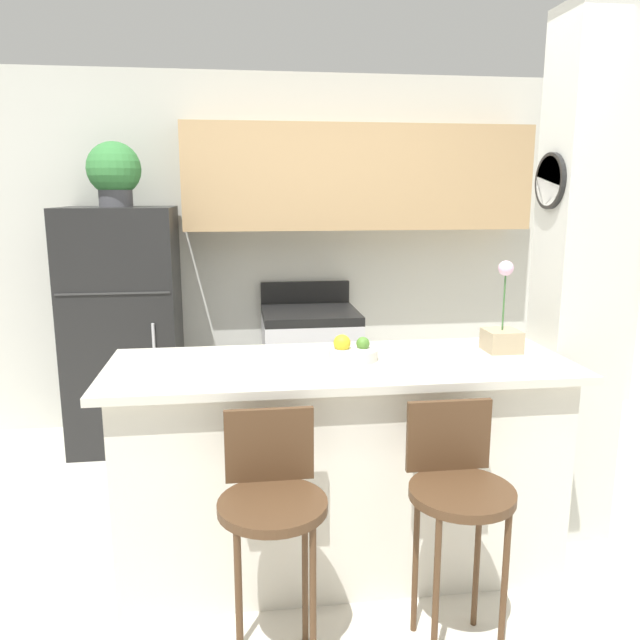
{
  "coord_description": "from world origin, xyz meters",
  "views": [
    {
      "loc": [
        -0.45,
        -2.63,
        1.73
      ],
      "look_at": [
        0.0,
        0.69,
        1.03
      ],
      "focal_mm": 35.0,
      "sensor_mm": 36.0,
      "label": 1
    }
  ],
  "objects_px": {
    "refrigerator": "(124,329)",
    "bar_stool_left": "(272,504)",
    "orchid_vase": "(502,332)",
    "trash_bin": "(214,423)",
    "stove_range": "(310,372)",
    "bar_stool_right": "(458,492)",
    "fruit_bowl": "(352,352)",
    "potted_plant_on_fridge": "(114,172)"
  },
  "relations": [
    {
      "from": "refrigerator",
      "to": "trash_bin",
      "type": "xyz_separation_m",
      "value": [
        0.58,
        -0.21,
        -0.62
      ]
    },
    {
      "from": "bar_stool_right",
      "to": "potted_plant_on_fridge",
      "type": "bearing_deg",
      "value": 125.07
    },
    {
      "from": "bar_stool_left",
      "to": "potted_plant_on_fridge",
      "type": "distance_m",
      "value": 2.67
    },
    {
      "from": "potted_plant_on_fridge",
      "to": "trash_bin",
      "type": "height_order",
      "value": "potted_plant_on_fridge"
    },
    {
      "from": "stove_range",
      "to": "trash_bin",
      "type": "relative_size",
      "value": 2.82
    },
    {
      "from": "refrigerator",
      "to": "bar_stool_right",
      "type": "bearing_deg",
      "value": -54.93
    },
    {
      "from": "refrigerator",
      "to": "bar_stool_left",
      "type": "xyz_separation_m",
      "value": [
        0.87,
        -2.22,
        -0.18
      ]
    },
    {
      "from": "bar_stool_right",
      "to": "fruit_bowl",
      "type": "height_order",
      "value": "fruit_bowl"
    },
    {
      "from": "refrigerator",
      "to": "bar_stool_left",
      "type": "bearing_deg",
      "value": -68.6
    },
    {
      "from": "trash_bin",
      "to": "refrigerator",
      "type": "bearing_deg",
      "value": 160.13
    },
    {
      "from": "stove_range",
      "to": "orchid_vase",
      "type": "distance_m",
      "value": 1.82
    },
    {
      "from": "bar_stool_left",
      "to": "fruit_bowl",
      "type": "distance_m",
      "value": 0.83
    },
    {
      "from": "potted_plant_on_fridge",
      "to": "fruit_bowl",
      "type": "height_order",
      "value": "potted_plant_on_fridge"
    },
    {
      "from": "orchid_vase",
      "to": "fruit_bowl",
      "type": "distance_m",
      "value": 0.73
    },
    {
      "from": "bar_stool_left",
      "to": "bar_stool_right",
      "type": "distance_m",
      "value": 0.69
    },
    {
      "from": "refrigerator",
      "to": "stove_range",
      "type": "bearing_deg",
      "value": 0.2
    },
    {
      "from": "bar_stool_right",
      "to": "trash_bin",
      "type": "height_order",
      "value": "bar_stool_right"
    },
    {
      "from": "fruit_bowl",
      "to": "trash_bin",
      "type": "height_order",
      "value": "fruit_bowl"
    },
    {
      "from": "refrigerator",
      "to": "potted_plant_on_fridge",
      "type": "xyz_separation_m",
      "value": [
        -0.0,
        0.0,
        1.04
      ]
    },
    {
      "from": "bar_stool_left",
      "to": "bar_stool_right",
      "type": "xyz_separation_m",
      "value": [
        0.69,
        0.0,
        0.0
      ]
    },
    {
      "from": "stove_range",
      "to": "bar_stool_left",
      "type": "xyz_separation_m",
      "value": [
        -0.4,
        -2.22,
        0.17
      ]
    },
    {
      "from": "refrigerator",
      "to": "potted_plant_on_fridge",
      "type": "bearing_deg",
      "value": 119.66
    },
    {
      "from": "potted_plant_on_fridge",
      "to": "orchid_vase",
      "type": "xyz_separation_m",
      "value": [
        2.0,
        -1.54,
        -0.77
      ]
    },
    {
      "from": "potted_plant_on_fridge",
      "to": "orchid_vase",
      "type": "bearing_deg",
      "value": -37.6
    },
    {
      "from": "bar_stool_right",
      "to": "fruit_bowl",
      "type": "relative_size",
      "value": 4.28
    },
    {
      "from": "bar_stool_right",
      "to": "trash_bin",
      "type": "xyz_separation_m",
      "value": [
        -0.97,
        2.01,
        -0.44
      ]
    },
    {
      "from": "orchid_vase",
      "to": "trash_bin",
      "type": "distance_m",
      "value": 2.13
    },
    {
      "from": "orchid_vase",
      "to": "trash_bin",
      "type": "relative_size",
      "value": 1.13
    },
    {
      "from": "stove_range",
      "to": "bar_stool_right",
      "type": "xyz_separation_m",
      "value": [
        0.29,
        -2.22,
        0.17
      ]
    },
    {
      "from": "refrigerator",
      "to": "bar_stool_left",
      "type": "relative_size",
      "value": 1.72
    },
    {
      "from": "fruit_bowl",
      "to": "trash_bin",
      "type": "distance_m",
      "value": 1.75
    },
    {
      "from": "trash_bin",
      "to": "stove_range",
      "type": "bearing_deg",
      "value": 17.5
    },
    {
      "from": "stove_range",
      "to": "refrigerator",
      "type": "bearing_deg",
      "value": -179.8
    },
    {
      "from": "refrigerator",
      "to": "trash_bin",
      "type": "relative_size",
      "value": 4.28
    },
    {
      "from": "stove_range",
      "to": "fruit_bowl",
      "type": "distance_m",
      "value": 1.7
    },
    {
      "from": "bar_stool_right",
      "to": "trash_bin",
      "type": "distance_m",
      "value": 2.27
    },
    {
      "from": "refrigerator",
      "to": "orchid_vase",
      "type": "distance_m",
      "value": 2.54
    },
    {
      "from": "orchid_vase",
      "to": "trash_bin",
      "type": "bearing_deg",
      "value": 136.82
    },
    {
      "from": "fruit_bowl",
      "to": "stove_range",
      "type": "bearing_deg",
      "value": 90.09
    },
    {
      "from": "bar_stool_left",
      "to": "orchid_vase",
      "type": "distance_m",
      "value": 1.39
    },
    {
      "from": "bar_stool_right",
      "to": "potted_plant_on_fridge",
      "type": "relative_size",
      "value": 2.28
    },
    {
      "from": "bar_stool_left",
      "to": "potted_plant_on_fridge",
      "type": "relative_size",
      "value": 2.28
    }
  ]
}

